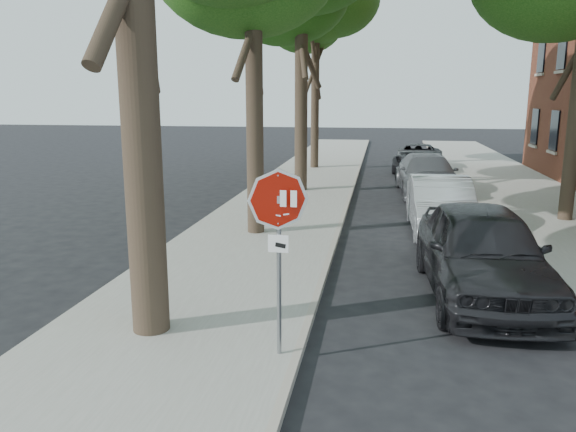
% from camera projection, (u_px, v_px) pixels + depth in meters
% --- Properties ---
extents(ground, '(120.00, 120.00, 0.00)m').
position_uv_depth(ground, '(329.00, 365.00, 7.78)').
color(ground, black).
rests_on(ground, ground).
extents(sidewalk_left, '(4.00, 55.00, 0.12)m').
position_uv_depth(sidewalk_left, '(290.00, 200.00, 19.75)').
color(sidewalk_left, gray).
rests_on(sidewalk_left, ground).
extents(sidewalk_right, '(4.00, 55.00, 0.12)m').
position_uv_depth(sidewalk_right, '(545.00, 208.00, 18.39)').
color(sidewalk_right, gray).
rests_on(sidewalk_right, ground).
extents(curb_left, '(0.12, 55.00, 0.13)m').
position_uv_depth(curb_left, '(348.00, 202.00, 19.42)').
color(curb_left, '#9E9384').
rests_on(curb_left, ground).
extents(curb_right, '(0.12, 55.00, 0.13)m').
position_uv_depth(curb_right, '(480.00, 206.00, 18.71)').
color(curb_right, '#9E9384').
rests_on(curb_right, ground).
extents(stop_sign, '(0.76, 0.34, 2.61)m').
position_uv_depth(stop_sign, '(278.00, 227.00, 7.46)').
color(stop_sign, gray).
rests_on(stop_sign, sidewalk_left).
extents(tree_far, '(5.29, 4.91, 9.33)m').
position_uv_depth(tree_far, '(316.00, 21.00, 27.07)').
color(tree_far, black).
rests_on(tree_far, sidewalk_left).
extents(car_a, '(2.26, 5.12, 1.71)m').
position_uv_depth(car_a, '(482.00, 251.00, 10.29)').
color(car_a, black).
rests_on(car_a, ground).
extents(car_b, '(1.67, 4.56, 1.49)m').
position_uv_depth(car_b, '(441.00, 205.00, 15.26)').
color(car_b, '#B4B9BD').
rests_on(car_b, ground).
extents(car_c, '(2.39, 5.28, 1.50)m').
position_uv_depth(car_c, '(427.00, 175.00, 21.08)').
color(car_c, '#54555A').
rests_on(car_c, ground).
extents(car_d, '(2.68, 5.00, 1.33)m').
position_uv_depth(car_d, '(418.00, 158.00, 27.60)').
color(car_d, black).
rests_on(car_d, ground).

